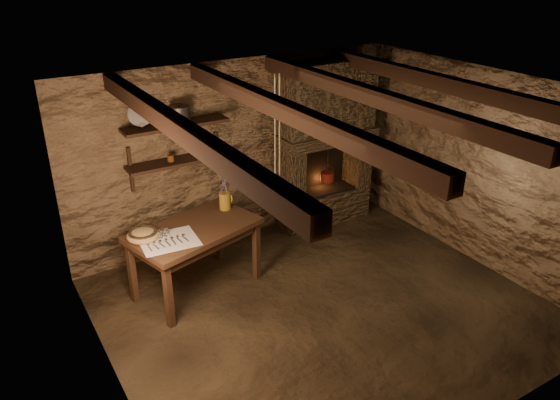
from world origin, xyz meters
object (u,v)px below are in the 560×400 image
stoneware_jug (225,193)px  work_table (196,256)px  wooden_bowl (143,235)px  iron_stockpot (180,115)px  red_pot (327,176)px

stoneware_jug → work_table: bearing=-170.4°
stoneware_jug → wooden_bowl: (-1.07, -0.21, -0.16)m
stoneware_jug → iron_stockpot: bearing=101.1°
work_table → red_pot: 2.40m
stoneware_jug → wooden_bowl: 1.10m
red_pot → work_table: bearing=-163.9°
work_table → stoneware_jug: (0.51, 0.25, 0.58)m
work_table → stoneware_jug: bearing=10.3°
wooden_bowl → work_table: bearing=-3.9°
work_table → stoneware_jug: 0.81m
red_pot → iron_stockpot: bearing=176.7°
work_table → iron_stockpot: 1.64m
work_table → red_pot: red_pot is taller
wooden_bowl → red_pot: 2.93m
work_table → iron_stockpot: (0.23, 0.78, 1.43)m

